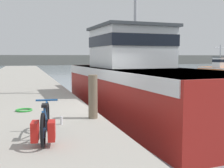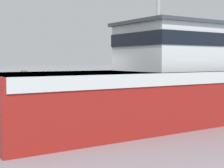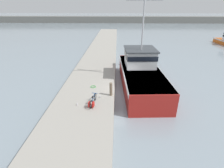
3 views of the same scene
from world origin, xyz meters
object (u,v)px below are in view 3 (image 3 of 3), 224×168
at_px(water_bottle_on_curb, 100,96).
at_px(bicycle_touring, 92,102).
at_px(mooring_post, 111,89).
at_px(fishing_boat_main, 140,73).
at_px(water_bottle_by_bike, 77,104).

bearing_deg(water_bottle_on_curb, bicycle_touring, -111.02).
bearing_deg(bicycle_touring, mooring_post, 58.86).
bearing_deg(mooring_post, fishing_boat_main, 53.50).
xyz_separation_m(fishing_boat_main, mooring_post, (-2.77, -3.74, -0.04)).
relative_size(mooring_post, water_bottle_on_curb, 5.81).
height_order(water_bottle_on_curb, water_bottle_by_bike, water_bottle_by_bike).
bearing_deg(water_bottle_by_bike, fishing_boat_main, 46.07).
relative_size(bicycle_touring, water_bottle_on_curb, 9.04).
bearing_deg(fishing_boat_main, water_bottle_by_bike, -136.93).
relative_size(water_bottle_on_curb, water_bottle_by_bike, 0.97).
distance_m(bicycle_touring, mooring_post, 2.05).
distance_m(mooring_post, water_bottle_by_bike, 2.94).
distance_m(fishing_boat_main, water_bottle_by_bike, 7.48).
xyz_separation_m(fishing_boat_main, water_bottle_on_curb, (-3.61, -4.15, -0.49)).
distance_m(bicycle_touring, water_bottle_on_curb, 1.27).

